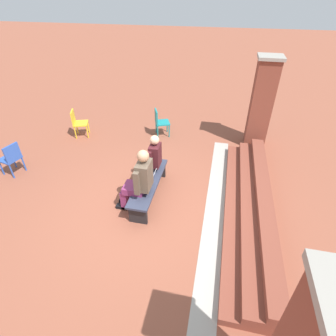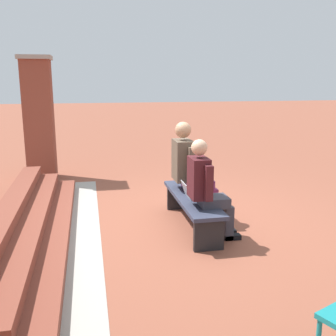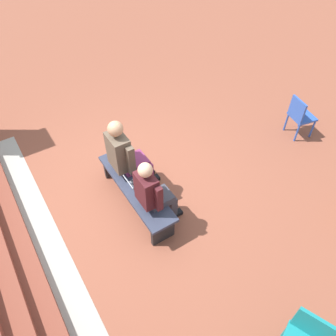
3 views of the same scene
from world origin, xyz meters
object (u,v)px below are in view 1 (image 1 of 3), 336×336
Objects in this scene: person_student at (151,159)px; person_adult at (139,180)px; bench at (149,184)px; laptop at (150,178)px; plastic_chair_mid_courtyard at (11,157)px; plastic_chair_far_left at (78,122)px; plastic_chair_near_bench_left at (160,121)px.

person_adult is at bearing -0.52° from person_student.
person_adult is (0.39, -0.07, 0.40)m from bench.
plastic_chair_mid_courtyard is at bearing -91.65° from laptop.
plastic_chair_far_left is (-1.89, -2.86, -0.22)m from person_student.
person_adult is 3.36m from plastic_chair_near_bench_left.
bench is at bearing -15.18° from laptop.
person_student is at bearing 56.51° from plastic_chair_far_left.
plastic_chair_near_bench_left and plastic_chair_far_left have the same top height.
plastic_chair_near_bench_left is 2.53m from plastic_chair_far_left.
person_student is 0.84m from person_adult.
person_adult is 4.51× the size of laptop.
plastic_chair_far_left is (-2.20, 0.60, 0.00)m from plastic_chair_mid_courtyard.
person_student is 1.57× the size of plastic_chair_far_left.
bench is 5.63× the size of laptop.
plastic_chair_near_bench_left is (-3.33, -0.40, -0.28)m from person_adult.
bench is 3.75m from plastic_chair_far_left.
person_student is at bearing -169.25° from laptop.
bench is at bearing 51.28° from plastic_chair_far_left.
person_student is (-0.45, -0.07, 0.35)m from bench.
person_adult is 3.50m from plastic_chair_mid_courtyard.
person_adult is 3.96m from plastic_chair_far_left.
person_student is 1.57× the size of plastic_chair_mid_courtyard.
person_adult reaches higher than bench.
person_student reaches higher than plastic_chair_far_left.
laptop reaches higher than bench.
laptop is at bearing 168.77° from person_adult.
bench is at bearing 8.24° from person_student.
bench is 0.15m from laptop.
person_adult is at bearing 6.79° from plastic_chair_near_bench_left.
person_adult is (0.84, -0.01, 0.05)m from person_student.
laptop is 3.54m from plastic_chair_mid_courtyard.
laptop is at bearing 88.35° from plastic_chair_mid_courtyard.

